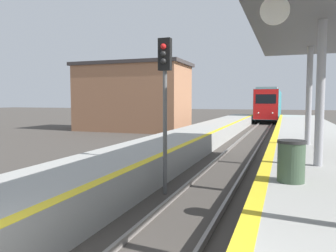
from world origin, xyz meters
name	(u,v)px	position (x,y,z in m)	size (l,w,h in m)	color
train	(270,104)	(0.00, 46.85, 2.16)	(2.74, 22.67, 4.25)	black
signal_near	(165,86)	(-1.15, 6.47, 3.12)	(0.36, 0.31, 4.47)	#595959
station_canopy	(323,20)	(2.96, 7.20, 4.80)	(3.67, 13.58, 4.03)	#99999E
trash_bin	(291,161)	(2.25, 5.09, 1.42)	(0.59, 0.59, 0.90)	#384C38
station_building	(133,97)	(-10.97, 24.62, 3.05)	(10.12, 5.39, 6.08)	#9E6B4C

